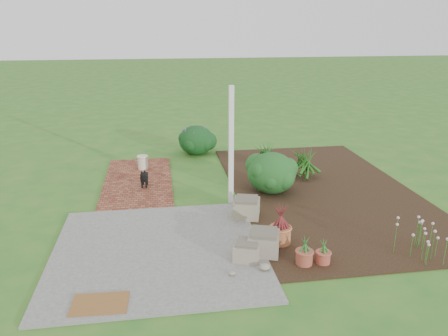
{
  "coord_description": "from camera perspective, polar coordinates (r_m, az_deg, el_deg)",
  "views": [
    {
      "loc": [
        -1.14,
        -8.37,
        3.66
      ],
      "look_at": [
        0.2,
        0.4,
        0.7
      ],
      "focal_mm": 35.0,
      "sensor_mm": 36.0,
      "label": 1
    }
  ],
  "objects": [
    {
      "name": "coir_doormat",
      "position": [
        6.41,
        -15.91,
        -16.66
      ],
      "size": [
        0.78,
        0.52,
        0.02
      ],
      "primitive_type": "cube",
      "rotation": [
        0.0,
        0.0,
        -0.05
      ],
      "color": "brown",
      "rests_on": "concrete_patio"
    },
    {
      "name": "brick_path",
      "position": [
        10.77,
        -11.15,
        -1.67
      ],
      "size": [
        1.6,
        3.5,
        0.04
      ],
      "primitive_type": "cube",
      "color": "brown",
      "rests_on": "ground"
    },
    {
      "name": "cream_ceramic_urn",
      "position": [
        11.52,
        -10.56,
        0.72
      ],
      "size": [
        0.26,
        0.26,
        0.35
      ],
      "primitive_type": "cylinder",
      "rotation": [
        0.0,
        0.0,
        -0.01
      ],
      "color": "beige",
      "rests_on": "brick_path"
    },
    {
      "name": "stone_trough_far",
      "position": [
        8.59,
        2.95,
        -5.3
      ],
      "size": [
        0.62,
        0.62,
        0.33
      ],
      "primitive_type": "cube",
      "rotation": [
        0.0,
        0.0,
        -0.28
      ],
      "color": "gray",
      "rests_on": "concrete_patio"
    },
    {
      "name": "terracotta_pot_bronze",
      "position": [
        7.68,
        7.34,
        -8.67
      ],
      "size": [
        0.49,
        0.49,
        0.3
      ],
      "primitive_type": "cylinder",
      "rotation": [
        0.0,
        0.0,
        -0.43
      ],
      "color": "#B76A3E",
      "rests_on": "garden_bed"
    },
    {
      "name": "evergreen_shrub",
      "position": [
        9.81,
        6.24,
        -0.5
      ],
      "size": [
        1.34,
        1.34,
        0.93
      ],
      "primitive_type": "ellipsoid",
      "rotation": [
        0.0,
        0.0,
        0.27
      ],
      "color": "#0D3815",
      "rests_on": "garden_bed"
    },
    {
      "name": "ground",
      "position": [
        9.21,
        -0.86,
        -4.98
      ],
      "size": [
        80.0,
        80.0,
        0.0
      ],
      "primitive_type": "plane",
      "color": "#2A6A21",
      "rests_on": "ground"
    },
    {
      "name": "purple_flowering_bush",
      "position": [
        12.76,
        -3.64,
        3.75
      ],
      "size": [
        1.25,
        1.25,
        0.86
      ],
      "primitive_type": "ellipsoid",
      "rotation": [
        0.0,
        0.0,
        -0.28
      ],
      "color": "black",
      "rests_on": "ground"
    },
    {
      "name": "stone_trough_mid",
      "position": [
        7.15,
        3.03,
        -10.78
      ],
      "size": [
        0.52,
        0.52,
        0.27
      ],
      "primitive_type": "cube",
      "rotation": [
        0.0,
        0.0,
        -0.36
      ],
      "color": "gray",
      "rests_on": "concrete_patio"
    },
    {
      "name": "agapanthus_clump_back",
      "position": [
        10.82,
        10.34,
        1.09
      ],
      "size": [
        1.32,
        1.32,
        0.92
      ],
      "primitive_type": null,
      "rotation": [
        0.0,
        0.0,
        0.38
      ],
      "color": "#17390D",
      "rests_on": "garden_bed"
    },
    {
      "name": "black_dog",
      "position": [
        10.21,
        -10.4,
        -1.18
      ],
      "size": [
        0.17,
        0.47,
        0.41
      ],
      "rotation": [
        0.0,
        0.0,
        -0.09
      ],
      "color": "black",
      "rests_on": "brick_path"
    },
    {
      "name": "concrete_patio",
      "position": [
        7.56,
        -8.58,
        -10.58
      ],
      "size": [
        3.5,
        3.5,
        0.04
      ],
      "primitive_type": "cube",
      "color": "#60605E",
      "rests_on": "ground"
    },
    {
      "name": "veranda_post",
      "position": [
        8.92,
        0.93,
        2.78
      ],
      "size": [
        0.1,
        0.1,
        2.5
      ],
      "primitive_type": "cube",
      "color": "white",
      "rests_on": "ground"
    },
    {
      "name": "pink_flower_patch",
      "position": [
        7.85,
        24.34,
        -8.53
      ],
      "size": [
        1.06,
        1.06,
        0.57
      ],
      "primitive_type": null,
      "rotation": [
        0.0,
        0.0,
        -0.2
      ],
      "color": "#113D0F",
      "rests_on": "garden_bed"
    },
    {
      "name": "agapanthus_clump_front",
      "position": [
        11.7,
        5.36,
        2.15
      ],
      "size": [
        0.95,
        0.95,
        0.72
      ],
      "primitive_type": null,
      "rotation": [
        0.0,
        0.0,
        -0.19
      ],
      "color": "#0C3813",
      "rests_on": "garden_bed"
    },
    {
      "name": "terracotta_pot_small_left",
      "position": [
        7.24,
        12.82,
        -11.29
      ],
      "size": [
        0.29,
        0.29,
        0.19
      ],
      "primitive_type": "cylinder",
      "rotation": [
        0.0,
        0.0,
        -0.31
      ],
      "color": "#A44737",
      "rests_on": "garden_bed"
    },
    {
      "name": "stone_trough_near",
      "position": [
        7.33,
        5.21,
        -9.74
      ],
      "size": [
        0.63,
        0.63,
        0.33
      ],
      "primitive_type": "cube",
      "rotation": [
        0.0,
        0.0,
        -0.3
      ],
      "color": "#766B5B",
      "rests_on": "concrete_patio"
    },
    {
      "name": "terracotta_pot_small_right",
      "position": [
        7.14,
        10.44,
        -11.39
      ],
      "size": [
        0.29,
        0.29,
        0.23
      ],
      "primitive_type": "cylinder",
      "rotation": [
        0.0,
        0.0,
        -0.08
      ],
      "color": "#9E4835",
      "rests_on": "garden_bed"
    },
    {
      "name": "garden_bed",
      "position": [
        10.26,
        12.73,
        -2.84
      ],
      "size": [
        4.0,
        7.0,
        0.03
      ],
      "primitive_type": "cube",
      "color": "black",
      "rests_on": "ground"
    }
  ]
}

